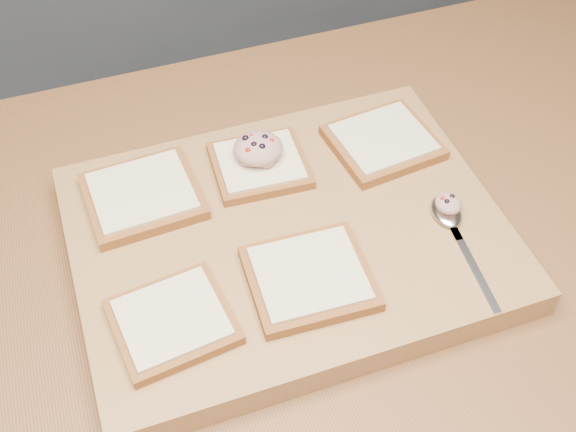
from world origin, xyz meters
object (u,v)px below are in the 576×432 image
spoon (450,220)px  cutting_board (288,238)px  bread_far_center (260,165)px  tuna_salad_dollop (258,148)px

spoon → cutting_board: bearing=162.8°
bread_far_center → spoon: (0.18, -0.15, -0.00)m
cutting_board → tuna_salad_dollop: tuna_salad_dollop is taller
cutting_board → tuna_salad_dollop: size_ratio=8.05×
cutting_board → bread_far_center: bread_far_center is taller
tuna_salad_dollop → spoon: tuna_salad_dollop is taller
cutting_board → tuna_salad_dollop: (-0.00, 0.11, 0.05)m
cutting_board → spoon: (0.18, -0.06, 0.02)m
tuna_salad_dollop → spoon: size_ratio=0.36×
bread_far_center → tuna_salad_dollop: (0.00, 0.01, 0.02)m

